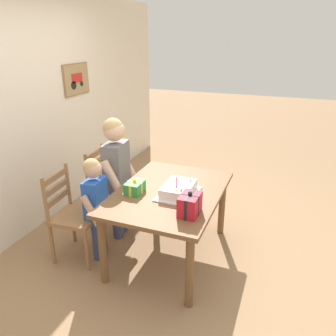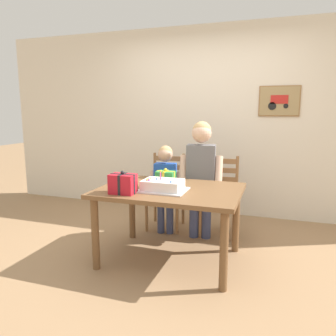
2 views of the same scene
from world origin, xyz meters
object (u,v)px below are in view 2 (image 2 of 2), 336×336
gift_box_red_large (123,184)px  chair_left (166,190)px  dining_table (170,198)px  child_younger (165,181)px  birthday_cake (163,186)px  child_older (201,168)px  chair_right (219,195)px  gift_box_beside_cake (166,176)px

gift_box_red_large → chair_left: gift_box_red_large is taller
dining_table → child_younger: child_younger is taller
chair_left → child_younger: child_younger is taller
birthday_cake → child_older: child_older is taller
child_younger → dining_table: bearing=-67.4°
chair_right → child_younger: child_younger is taller
birthday_cake → child_younger: (-0.24, 0.76, -0.13)m
gift_box_red_large → chair_left: 1.24m
gift_box_beside_cake → child_younger: child_younger is taller
gift_box_beside_cake → dining_table: bearing=-63.6°
gift_box_beside_cake → chair_right: size_ratio=0.21×
chair_left → child_older: 0.65m
birthday_cake → gift_box_red_large: size_ratio=1.91×
chair_left → child_younger: size_ratio=0.87×
gift_box_red_large → child_older: size_ratio=0.17×
birthday_cake → child_older: size_ratio=0.33×
chair_left → gift_box_beside_cake: bearing=-71.8°
chair_left → chair_right: bearing=0.0°
birthday_cake → gift_box_beside_cake: (-0.11, 0.40, 0.01)m
gift_box_red_large → child_younger: 0.98m
gift_box_red_large → child_younger: (0.07, 0.96, -0.17)m
gift_box_beside_cake → chair_right: 0.82m
birthday_cake → gift_box_red_large: 0.37m
dining_table → gift_box_red_large: 0.50m
chair_left → child_older: bearing=-25.3°
birthday_cake → child_older: (0.19, 0.76, 0.04)m
dining_table → gift_box_beside_cake: (-0.14, 0.29, 0.15)m
dining_table → chair_left: (-0.34, 0.88, -0.16)m
gift_box_beside_cake → child_older: 0.47m
gift_box_beside_cake → chair_right: bearing=51.2°
gift_box_beside_cake → child_younger: size_ratio=0.19×
chair_right → child_younger: (-0.60, -0.23, 0.18)m
gift_box_beside_cake → child_younger: 0.40m
child_younger → gift_box_red_large: bearing=-94.2°
gift_box_beside_cake → gift_box_red_large: bearing=-108.1°
birthday_cake → child_younger: bearing=107.4°
chair_left → birthday_cake: bearing=-72.9°
birthday_cake → chair_right: bearing=69.6°
gift_box_beside_cake → chair_right: (0.48, 0.59, -0.31)m
gift_box_red_large → gift_box_beside_cake: bearing=71.9°
birthday_cake → gift_box_red_large: gift_box_red_large is taller
dining_table → child_older: (0.15, 0.65, 0.19)m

